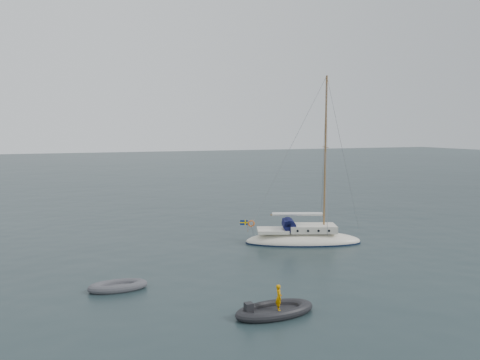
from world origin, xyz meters
name	(u,v)px	position (x,y,z in m)	size (l,w,h in m)	color
ground	(274,256)	(0.00, 0.00, 0.00)	(300.00, 300.00, 0.00)	black
sailboat	(303,230)	(3.61, 2.52, 0.98)	(9.14, 2.74, 13.01)	silver
dinghy	(118,286)	(-10.69, -2.98, 0.20)	(3.14, 1.42, 0.45)	#4D4D53
rib	(274,310)	(-4.32, -9.07, 0.23)	(3.96, 1.80, 1.43)	black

